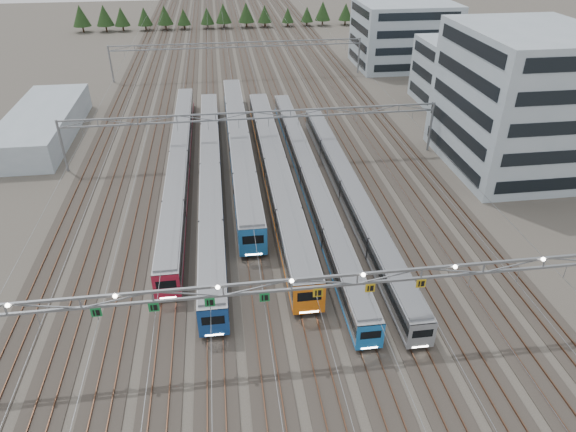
{
  "coord_description": "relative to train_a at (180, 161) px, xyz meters",
  "views": [
    {
      "loc": [
        -4.76,
        -32.8,
        34.18
      ],
      "look_at": [
        2.05,
        17.0,
        3.5
      ],
      "focal_mm": 32.0,
      "sensor_mm": 36.0,
      "label": 1
    }
  ],
  "objects": [
    {
      "name": "train_f",
      "position": [
        22.5,
        -12.13,
        -0.1
      ],
      "size": [
        2.55,
        54.02,
        3.32
      ],
      "color": "black",
      "rests_on": "ground"
    },
    {
      "name": "train_c",
      "position": [
        9.0,
        4.27,
        0.32
      ],
      "size": [
        3.18,
        55.28,
        4.15
      ],
      "color": "black",
      "rests_on": "ground"
    },
    {
      "name": "train_b",
      "position": [
        4.5,
        -5.11,
        0.08
      ],
      "size": [
        2.82,
        60.27,
        3.67
      ],
      "color": "black",
      "rests_on": "ground"
    },
    {
      "name": "west_shed",
      "position": [
        -23.55,
        17.15,
        0.27
      ],
      "size": [
        10.0,
        30.0,
        4.54
      ],
      "primitive_type": "cube",
      "color": "#93A4AF",
      "rests_on": "ground"
    },
    {
      "name": "track_bed",
      "position": [
        11.25,
        62.99,
        -0.51
      ],
      "size": [
        54.0,
        260.0,
        5.42
      ],
      "color": "#2D2823",
      "rests_on": "ground"
    },
    {
      "name": "gantry_far",
      "position": [
        11.25,
        47.99,
        4.38
      ],
      "size": [
        56.36,
        0.36,
        8.0
      ],
      "color": "gray",
      "rests_on": "ground"
    },
    {
      "name": "depot_bldg_south",
      "position": [
        49.19,
        -3.65,
        7.99
      ],
      "size": [
        18.0,
        22.0,
        19.99
      ],
      "primitive_type": "cube",
      "color": "#93A4AF",
      "rests_on": "ground"
    },
    {
      "name": "gantry_near",
      "position": [
        11.2,
        -37.13,
        5.08
      ],
      "size": [
        56.36,
        0.61,
        8.08
      ],
      "color": "gray",
      "rests_on": "ground"
    },
    {
      "name": "train_e",
      "position": [
        18.0,
        -7.5,
        -0.11
      ],
      "size": [
        2.53,
        62.33,
        3.29
      ],
      "color": "black",
      "rests_on": "ground"
    },
    {
      "name": "train_d",
      "position": [
        13.5,
        -5.48,
        0.3
      ],
      "size": [
        3.14,
        56.02,
        4.1
      ],
      "color": "black",
      "rests_on": "ground"
    },
    {
      "name": "gantry_mid",
      "position": [
        11.25,
        2.99,
        4.38
      ],
      "size": [
        56.36,
        0.36,
        8.0
      ],
      "color": "gray",
      "rests_on": "ground"
    },
    {
      "name": "ground",
      "position": [
        11.25,
        -37.01,
        -2.0
      ],
      "size": [
        400.0,
        400.0,
        0.0
      ],
      "primitive_type": "plane",
      "color": "#47423A",
      "rests_on": "ground"
    },
    {
      "name": "depot_bldg_north",
      "position": [
        51.15,
        52.62,
        5.36
      ],
      "size": [
        22.0,
        18.0,
        14.73
      ],
      "primitive_type": "cube",
      "color": "#93A4AF",
      "rests_on": "ground"
    },
    {
      "name": "treeline",
      "position": [
        13.5,
        102.86,
        2.23
      ],
      "size": [
        100.1,
        5.6,
        7.02
      ],
      "color": "#332114",
      "rests_on": "ground"
    },
    {
      "name": "train_a",
      "position": [
        0.0,
        0.0,
        0.0
      ],
      "size": [
        2.69,
        58.88,
        3.51
      ],
      "color": "black",
      "rests_on": "ground"
    },
    {
      "name": "depot_bldg_mid",
      "position": [
        52.72,
        23.47,
        4.05
      ],
      "size": [
        14.0,
        16.0,
        12.12
      ],
      "primitive_type": "cube",
      "color": "#93A4AF",
      "rests_on": "ground"
    }
  ]
}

